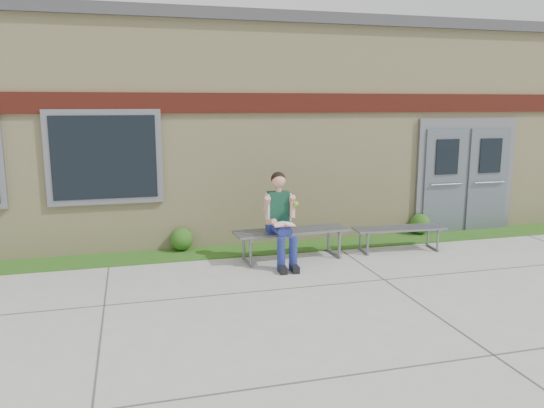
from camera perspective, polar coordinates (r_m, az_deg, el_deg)
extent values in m
plane|color=#9E9E99|center=(7.34, 6.68, -9.98)|extent=(80.00, 80.00, 0.00)
cube|color=#205516|center=(9.68, 1.01, -4.70)|extent=(16.00, 0.80, 0.02)
cube|color=beige|center=(12.65, -3.25, 8.06)|extent=(16.00, 6.00, 4.00)
cube|color=#3F3F42|center=(12.73, -3.35, 17.54)|extent=(16.20, 6.20, 0.20)
cube|color=maroon|center=(9.69, 0.45, 10.81)|extent=(16.00, 0.06, 0.35)
cube|color=slate|center=(9.38, -17.56, 4.81)|extent=(1.90, 0.08, 1.60)
cube|color=black|center=(9.34, -17.57, 4.79)|extent=(1.70, 0.04, 1.40)
cube|color=slate|center=(11.51, 20.06, 2.91)|extent=(2.20, 0.08, 2.30)
cube|color=#555D66|center=(11.20, 18.07, 2.31)|extent=(0.92, 0.06, 2.10)
cube|color=#555D66|center=(11.77, 22.16, 2.44)|extent=(0.92, 0.06, 2.10)
cube|color=slate|center=(8.91, 2.15, -2.90)|extent=(1.98, 0.65, 0.04)
cube|color=slate|center=(8.79, -2.75, -4.89)|extent=(0.08, 0.54, 0.44)
cube|color=slate|center=(9.23, 6.78, -4.19)|extent=(0.08, 0.54, 0.44)
cube|color=slate|center=(9.69, 13.53, -2.55)|extent=(1.67, 0.58, 0.03)
cube|color=slate|center=(9.46, 9.97, -4.14)|extent=(0.08, 0.46, 0.37)
cube|color=slate|center=(10.07, 16.76, -3.52)|extent=(0.08, 0.46, 0.37)
cube|color=navy|center=(8.77, 0.64, -2.42)|extent=(0.38, 0.28, 0.17)
cube|color=#113E32|center=(8.67, 0.68, -0.29)|extent=(0.36, 0.23, 0.50)
sphere|color=tan|center=(8.59, 0.70, 2.54)|extent=(0.24, 0.24, 0.23)
sphere|color=black|center=(8.61, 0.67, 2.70)|extent=(0.25, 0.25, 0.24)
cylinder|color=navy|center=(8.47, 0.44, -2.73)|extent=(0.18, 0.46, 0.16)
cylinder|color=navy|center=(8.52, 1.72, -2.66)|extent=(0.18, 0.46, 0.16)
cylinder|color=navy|center=(8.32, 0.99, -5.43)|extent=(0.13, 0.13, 0.54)
cylinder|color=navy|center=(8.37, 2.29, -5.35)|extent=(0.13, 0.13, 0.54)
cube|color=black|center=(8.31, 1.11, -7.01)|extent=(0.12, 0.29, 0.11)
cube|color=black|center=(8.36, 2.41, -6.92)|extent=(0.12, 0.29, 0.11)
cylinder|color=tan|center=(8.56, -0.56, 0.00)|extent=(0.11, 0.25, 0.29)
cylinder|color=tan|center=(8.65, 2.11, 0.11)|extent=(0.11, 0.25, 0.29)
cube|color=white|center=(8.35, 1.29, -2.17)|extent=(0.35, 0.25, 0.02)
cube|color=#D95168|center=(8.35, 1.29, -2.26)|extent=(0.35, 0.26, 0.01)
sphere|color=#79B430|center=(8.51, 2.58, 0.01)|extent=(0.09, 0.09, 0.09)
sphere|color=#205516|center=(9.55, -9.70, -3.74)|extent=(0.41, 0.41, 0.41)
sphere|color=#205516|center=(11.01, 15.63, -2.07)|extent=(0.41, 0.41, 0.41)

